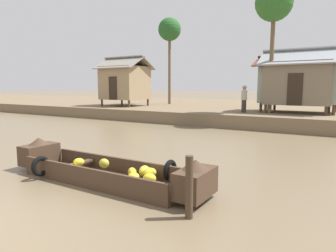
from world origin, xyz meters
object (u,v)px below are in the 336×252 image
stilt_house_mid_right (299,82)px  mooring_post (189,187)px  palm_tree_near (274,5)px  vendor_person (244,97)px  stilt_house_left (125,82)px  palm_tree_far (170,31)px  stilt_house_mid_left (300,83)px  banana_boat (105,170)px

stilt_house_mid_right → mooring_post: (0.36, -14.97, -2.03)m
palm_tree_near → vendor_person: size_ratio=4.43×
stilt_house_left → stilt_house_mid_right: stilt_house_left is taller
palm_tree_far → palm_tree_near: bearing=-27.2°
stilt_house_mid_left → mooring_post: (0.36, -15.19, -2.00)m
banana_boat → stilt_house_mid_right: size_ratio=1.29×
stilt_house_mid_left → palm_tree_near: bearing=-134.4°
banana_boat → palm_tree_near: palm_tree_near is taller
banana_boat → palm_tree_far: (-9.04, 18.14, 6.92)m
stilt_house_mid_right → palm_tree_near: palm_tree_near is taller
banana_boat → stilt_house_left: size_ratio=1.39×
stilt_house_mid_right → palm_tree_near: 4.72m
banana_boat → palm_tree_far: palm_tree_far is taller
stilt_house_mid_left → palm_tree_far: 12.83m
vendor_person → mooring_post: bearing=-76.7°
vendor_person → stilt_house_mid_left: bearing=31.9°
stilt_house_left → palm_tree_far: size_ratio=0.52×
stilt_house_mid_left → palm_tree_near: 4.80m
stilt_house_left → stilt_house_mid_left: bearing=2.0°
stilt_house_mid_right → vendor_person: size_ratio=2.59×
stilt_house_mid_left → mooring_post: stilt_house_mid_left is taller
vendor_person → stilt_house_left: bearing=172.8°
stilt_house_mid_right → palm_tree_far: palm_tree_far is taller
stilt_house_mid_left → stilt_house_left: bearing=-178.0°
stilt_house_mid_right → mooring_post: size_ratio=3.81×
banana_boat → stilt_house_mid_right: (2.33, 14.21, 2.30)m
banana_boat → mooring_post: size_ratio=4.92×
stilt_house_left → mooring_post: (13.48, -14.73, -2.13)m
palm_tree_near → mooring_post: palm_tree_near is taller
stilt_house_mid_left → palm_tree_near: size_ratio=0.68×
stilt_house_left → stilt_house_mid_left: (13.12, 0.46, -0.13)m
stilt_house_mid_right → mooring_post: bearing=-88.6°
stilt_house_left → vendor_person: size_ratio=2.40×
banana_boat → palm_tree_near: bearing=85.8°
stilt_house_mid_right → palm_tree_far: size_ratio=0.57×
stilt_house_mid_right → mooring_post: stilt_house_mid_right is taller
palm_tree_near → vendor_person: palm_tree_near is taller
stilt_house_mid_left → mooring_post: 15.33m
banana_boat → stilt_house_left: bearing=127.7°
stilt_house_mid_left → palm_tree_far: (-11.37, 3.71, 4.64)m
stilt_house_left → stilt_house_mid_left: 13.13m
stilt_house_left → vendor_person: stilt_house_left is taller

